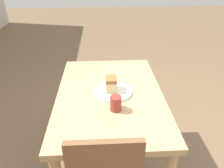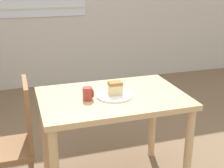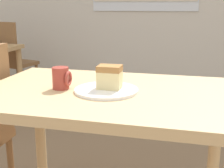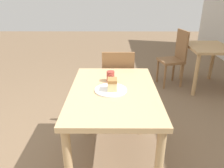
{
  "view_description": "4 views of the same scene",
  "coord_description": "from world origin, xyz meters",
  "px_view_note": "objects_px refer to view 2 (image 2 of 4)",
  "views": [
    {
      "loc": [
        -1.23,
        0.48,
        1.59
      ],
      "look_at": [
        0.04,
        0.41,
        0.84
      ],
      "focal_mm": 35.0,
      "sensor_mm": 36.0,
      "label": 1
    },
    {
      "loc": [
        -0.62,
        -1.6,
        1.62
      ],
      "look_at": [
        0.02,
        0.42,
        0.87
      ],
      "focal_mm": 50.0,
      "sensor_mm": 36.0,
      "label": 2
    },
    {
      "loc": [
        0.36,
        -0.8,
        1.13
      ],
      "look_at": [
        0.06,
        0.39,
        0.81
      ],
      "focal_mm": 50.0,
      "sensor_mm": 36.0,
      "label": 3
    },
    {
      "loc": [
        1.65,
        0.42,
        1.55
      ],
      "look_at": [
        0.03,
        0.41,
        0.84
      ],
      "focal_mm": 35.0,
      "sensor_mm": 36.0,
      "label": 4
    }
  ],
  "objects_px": {
    "dining_table_near": "(112,110)",
    "cake_slice": "(115,88)",
    "chair_near_window": "(16,141)",
    "coffee_mug": "(88,94)",
    "plate": "(114,96)"
  },
  "relations": [
    {
      "from": "cake_slice",
      "to": "dining_table_near",
      "type": "bearing_deg",
      "value": 149.46
    },
    {
      "from": "dining_table_near",
      "to": "plate",
      "type": "distance_m",
      "value": 0.13
    },
    {
      "from": "coffee_mug",
      "to": "dining_table_near",
      "type": "bearing_deg",
      "value": 8.22
    },
    {
      "from": "cake_slice",
      "to": "coffee_mug",
      "type": "bearing_deg",
      "value": -175.38
    },
    {
      "from": "dining_table_near",
      "to": "plate",
      "type": "xyz_separation_m",
      "value": [
        0.01,
        -0.02,
        0.13
      ]
    },
    {
      "from": "cake_slice",
      "to": "coffee_mug",
      "type": "height_order",
      "value": "cake_slice"
    },
    {
      "from": "dining_table_near",
      "to": "chair_near_window",
      "type": "xyz_separation_m",
      "value": [
        -0.71,
        0.05,
        -0.16
      ]
    },
    {
      "from": "plate",
      "to": "cake_slice",
      "type": "xyz_separation_m",
      "value": [
        0.01,
        0.01,
        0.05
      ]
    },
    {
      "from": "dining_table_near",
      "to": "coffee_mug",
      "type": "distance_m",
      "value": 0.25
    },
    {
      "from": "dining_table_near",
      "to": "chair_near_window",
      "type": "bearing_deg",
      "value": 175.95
    },
    {
      "from": "dining_table_near",
      "to": "plate",
      "type": "height_order",
      "value": "plate"
    },
    {
      "from": "dining_table_near",
      "to": "cake_slice",
      "type": "xyz_separation_m",
      "value": [
        0.02,
        -0.01,
        0.18
      ]
    },
    {
      "from": "cake_slice",
      "to": "coffee_mug",
      "type": "xyz_separation_m",
      "value": [
        -0.21,
        -0.02,
        -0.01
      ]
    },
    {
      "from": "plate",
      "to": "coffee_mug",
      "type": "relative_size",
      "value": 2.82
    },
    {
      "from": "dining_table_near",
      "to": "cake_slice",
      "type": "bearing_deg",
      "value": -30.54
    }
  ]
}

